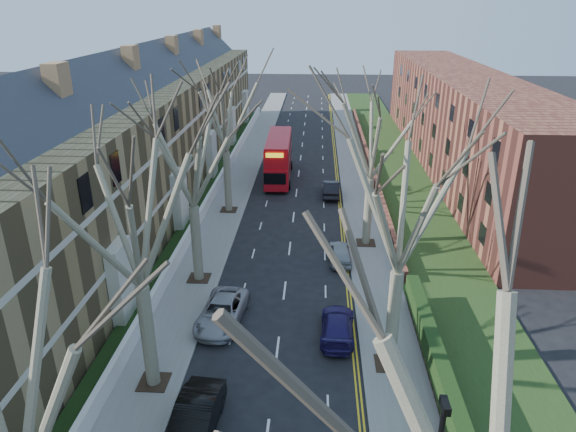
# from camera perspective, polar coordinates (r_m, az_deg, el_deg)

# --- Properties ---
(pavement_left) EXTENTS (3.00, 102.00, 0.12)m
(pavement_left) POSITION_cam_1_polar(r_m,az_deg,el_deg) (55.36, -5.04, 4.90)
(pavement_left) COLOR slate
(pavement_left) RESTS_ON ground
(pavement_right) EXTENTS (3.00, 102.00, 0.12)m
(pavement_right) POSITION_cam_1_polar(r_m,az_deg,el_deg) (54.97, 7.49, 4.66)
(pavement_right) COLOR slate
(pavement_right) RESTS_ON ground
(terrace_left) EXTENTS (9.70, 78.00, 13.60)m
(terrace_left) POSITION_cam_1_polar(r_m,az_deg,el_deg) (48.14, -15.74, 8.19)
(terrace_left) COLOR olive
(terrace_left) RESTS_ON ground
(flats_right) EXTENTS (13.97, 54.00, 10.00)m
(flats_right) POSITION_cam_1_polar(r_m,az_deg,el_deg) (59.49, 18.72, 9.97)
(flats_right) COLOR brown
(flats_right) RESTS_ON ground
(front_wall_left) EXTENTS (0.30, 78.00, 1.00)m
(front_wall_left) POSITION_cam_1_polar(r_m,az_deg,el_deg) (48.01, -8.33, 2.62)
(front_wall_left) COLOR white
(front_wall_left) RESTS_ON ground
(grass_verge_right) EXTENTS (6.00, 102.00, 0.06)m
(grass_verge_right) POSITION_cam_1_polar(r_m,az_deg,el_deg) (55.46, 12.15, 4.60)
(grass_verge_right) COLOR #203714
(grass_verge_right) RESTS_ON ground
(tree_left_mid) EXTENTS (10.50, 10.50, 14.71)m
(tree_left_mid) POSITION_cam_1_polar(r_m,az_deg,el_deg) (21.85, -17.10, 1.94)
(tree_left_mid) COLOR #635C47
(tree_left_mid) RESTS_ON ground
(tree_left_far) EXTENTS (10.15, 10.15, 14.22)m
(tree_left_far) POSITION_cam_1_polar(r_m,az_deg,el_deg) (31.07, -10.96, 7.97)
(tree_left_far) COLOR #635C47
(tree_left_far) RESTS_ON ground
(tree_left_dist) EXTENTS (10.50, 10.50, 14.71)m
(tree_left_dist) POSITION_cam_1_polar(r_m,az_deg,el_deg) (42.47, -7.16, 12.56)
(tree_left_dist) COLOR #635C47
(tree_left_dist) RESTS_ON ground
(tree_right_mid) EXTENTS (10.50, 10.50, 14.71)m
(tree_right_mid) POSITION_cam_1_polar(r_m,az_deg,el_deg) (22.73, 12.92, 3.18)
(tree_right_mid) COLOR #635C47
(tree_right_mid) RESTS_ON ground
(tree_right_far) EXTENTS (10.15, 10.15, 14.22)m
(tree_right_far) POSITION_cam_1_polar(r_m,az_deg,el_deg) (36.18, 9.49, 10.15)
(tree_right_far) COLOR #635C47
(tree_right_far) RESTS_ON ground
(double_decker_bus) EXTENTS (2.77, 10.23, 4.29)m
(double_decker_bus) POSITION_cam_1_polar(r_m,az_deg,el_deg) (52.67, -1.04, 6.38)
(double_decker_bus) COLOR #B50C16
(double_decker_bus) RESTS_ON ground
(car_left_mid) EXTENTS (1.94, 4.85, 1.57)m
(car_left_mid) POSITION_cam_1_polar(r_m,az_deg,el_deg) (23.37, -10.34, -21.48)
(car_left_mid) COLOR black
(car_left_mid) RESTS_ON ground
(car_left_far) EXTENTS (2.77, 5.18, 1.38)m
(car_left_far) POSITION_cam_1_polar(r_m,az_deg,el_deg) (29.80, -7.35, -10.52)
(car_left_far) COLOR #959499
(car_left_far) RESTS_ON ground
(car_right_near) EXTENTS (2.00, 4.48, 1.28)m
(car_right_near) POSITION_cam_1_polar(r_m,az_deg,el_deg) (28.68, 5.51, -12.03)
(car_right_near) COLOR #211753
(car_right_near) RESTS_ON ground
(car_right_mid) EXTENTS (1.70, 3.88, 1.30)m
(car_right_mid) POSITION_cam_1_polar(r_m,az_deg,el_deg) (36.31, 5.79, -4.05)
(car_right_mid) COLOR #93979B
(car_right_mid) RESTS_ON ground
(car_right_far) EXTENTS (1.54, 4.35, 1.43)m
(car_right_far) POSITION_cam_1_polar(r_m,az_deg,el_deg) (48.37, 4.80, 3.06)
(car_right_far) COLOR black
(car_right_far) RESTS_ON ground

